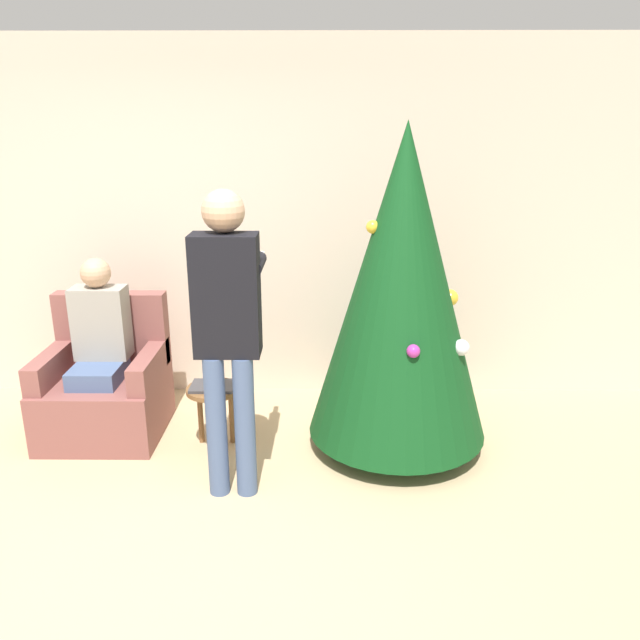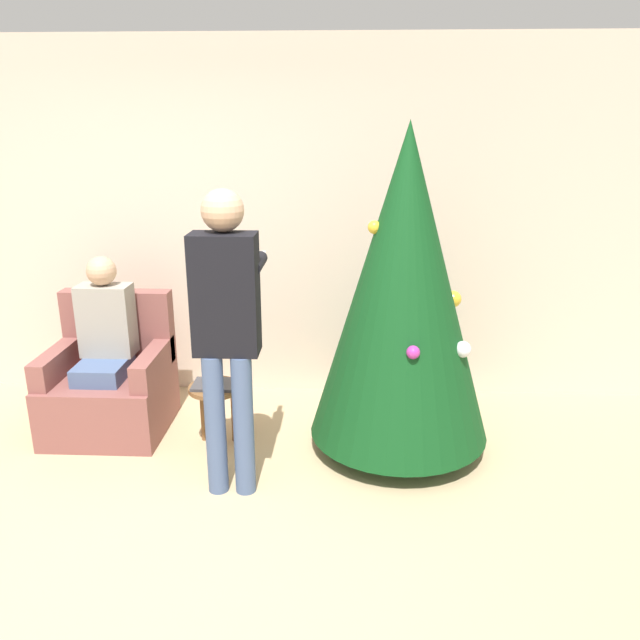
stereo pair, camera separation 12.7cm
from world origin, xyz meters
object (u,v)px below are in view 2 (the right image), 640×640
Objects in this scene: armchair at (111,385)px; side_stool at (215,397)px; christmas_tree at (404,287)px; person_standing at (226,319)px; person_seated at (104,339)px.

armchair is 2.18× the size of side_stool.
person_standing is at bearing -152.62° from christmas_tree.
person_standing reaches higher than person_seated.
christmas_tree is 2.18m from armchair.
person_seated is 2.85× the size of side_stool.
armchair is (-2.02, 0.19, -0.80)m from christmas_tree.
person_seated is at bearing -90.00° from armchair.
christmas_tree reaches higher than person_seated.
christmas_tree is at bearing -5.42° from armchair.
person_standing is (1.00, -0.69, 0.38)m from person_seated.
armchair is 0.36m from person_seated.
person_standing is (1.00, -0.72, 0.74)m from armchair.
side_stool is at bearing 112.27° from person_standing.
christmas_tree is at bearing -4.59° from person_seated.
person_seated is 1.27m from person_standing.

